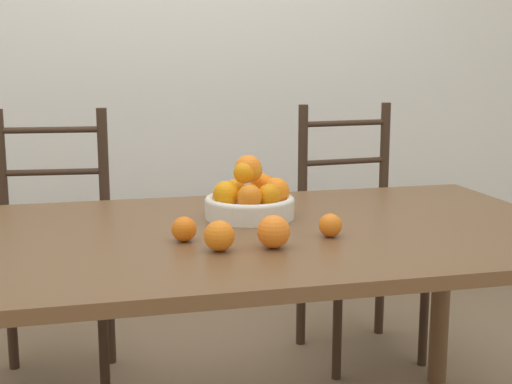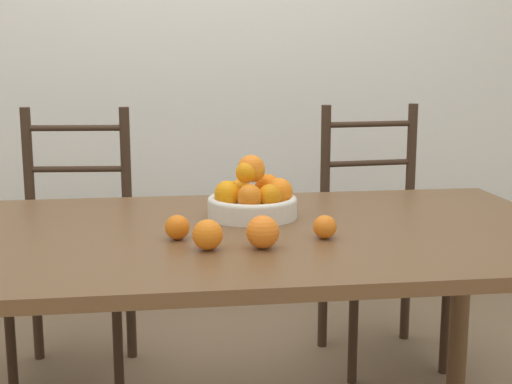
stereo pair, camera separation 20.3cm
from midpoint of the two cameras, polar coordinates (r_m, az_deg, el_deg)
name	(u,v)px [view 2 (the right image)]	position (r m, az deg, el deg)	size (l,w,h in m)	color
wall_back	(200,40)	(3.43, -2.75, 12.07)	(8.00, 0.06, 2.60)	silver
dining_table	(237,258)	(2.00, 1.38, -5.34)	(1.89, 1.03, 0.75)	brown
fruit_bowl	(253,197)	(2.12, 2.51, -0.47)	(0.27, 0.27, 0.19)	silver
orange_loose_0	(325,227)	(1.90, 8.60, -2.82)	(0.06, 0.06, 0.06)	orange
orange_loose_1	(177,227)	(1.87, -3.24, -2.87)	(0.07, 0.07, 0.07)	orange
orange_loose_2	(263,232)	(1.78, 3.81, -3.25)	(0.08, 0.08, 0.08)	orange
orange_loose_3	(208,235)	(1.77, -0.61, -3.48)	(0.08, 0.08, 0.08)	orange
chair_left	(74,255)	(2.79, -12.36, -4.97)	(0.46, 0.44, 1.03)	#382619
chair_right	(379,244)	(2.95, 11.79, -4.09)	(0.45, 0.44, 1.03)	#382619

